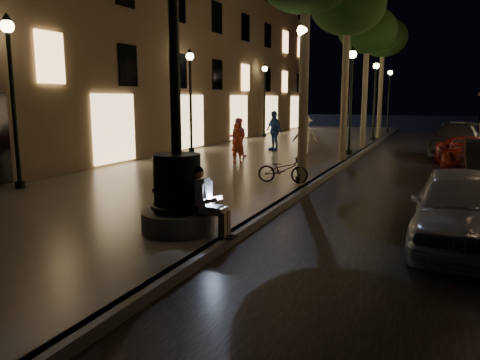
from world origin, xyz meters
The scene contains 27 objects.
ground centered at (0.00, 15.00, 0.00)m, with size 120.00×120.00×0.00m, color black.
cobble_lane centered at (3.00, 15.00, 0.01)m, with size 6.00×45.00×0.02m, color black.
promenade centered at (-4.00, 15.00, 0.10)m, with size 8.00×45.00×0.20m, color #615D56.
curb_strip centered at (0.00, 15.00, 0.10)m, with size 0.25×45.00×0.20m, color #59595B.
building_left centered at (-12.00, 18.00, 7.50)m, with size 8.00×36.00×15.00m, color #76664A.
fountain_lamppost centered at (-1.00, 2.00, 1.21)m, with size 1.40×1.40×5.21m.
seated_man_laptop centered at (-0.39, 2.00, 0.89)m, with size 0.93×0.31×1.30m.
tree_second centered at (-0.20, 14.00, 6.33)m, with size 3.00×3.00×7.40m.
tree_third centered at (-0.30, 20.00, 6.14)m, with size 3.00×3.00×7.20m.
tree_far centered at (-0.22, 26.00, 6.43)m, with size 3.00×3.00×7.50m.
lamp_curb_a centered at (-0.30, 8.00, 3.24)m, with size 0.36×0.36×4.81m.
lamp_curb_b centered at (-0.30, 16.00, 3.24)m, with size 0.36×0.36×4.81m.
lamp_curb_c centered at (-0.30, 24.00, 3.24)m, with size 0.36×0.36×4.81m.
lamp_curb_d centered at (-0.30, 32.00, 3.24)m, with size 0.36×0.36×4.81m.
lamp_left_a centered at (-7.40, 4.00, 3.24)m, with size 0.36×0.36×4.81m.
lamp_left_b centered at (-7.40, 14.00, 3.24)m, with size 0.36×0.36×4.81m.
lamp_left_c centered at (-7.40, 24.00, 3.24)m, with size 0.36×0.36×4.81m.
stroller centered at (-3.86, 6.72, 0.68)m, with size 0.59×0.95×0.97m.
car_front centered at (4.00, 3.79, 0.73)m, with size 1.73×4.30×1.46m, color #B6B8BF.
car_third centered at (4.55, 14.23, 0.63)m, with size 2.10×4.56×1.27m, color maroon.
car_rear centered at (4.24, 19.17, 0.75)m, with size 2.11×5.18×1.50m, color #313136.
car_fifth centered at (4.71, 27.67, 0.62)m, with size 1.31×3.75×1.24m, color gray.
pedestrian_red centered at (-3.83, 11.36, 0.99)m, with size 0.57×0.38×1.57m, color #B93E25.
pedestrian_pink centered at (-4.63, 13.21, 1.05)m, with size 0.82×0.64×1.69m, color pink.
pedestrian_white centered at (-2.21, 15.41, 1.08)m, with size 1.13×0.65×1.75m, color white.
pedestrian_blue centered at (-4.00, 16.20, 1.17)m, with size 1.14×0.47×1.94m, color #274791.
bicycle centered at (-0.78, 7.81, 0.60)m, with size 0.53×1.53×0.80m, color black.
Camera 1 is at (3.56, -5.56, 2.73)m, focal length 35.00 mm.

